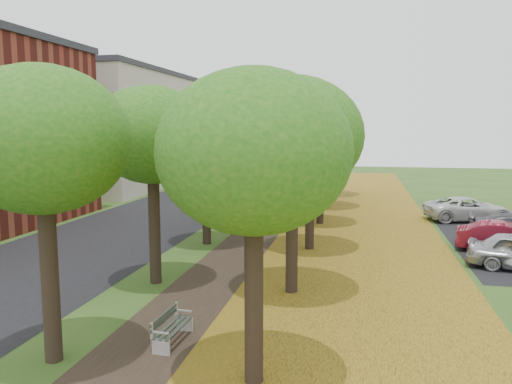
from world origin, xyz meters
The scene contains 10 objects.
ground centered at (0.00, 0.00, 0.00)m, with size 120.00×120.00×0.00m, color #2D4C19.
street_asphalt centered at (-7.50, 15.00, 0.00)m, with size 8.00×70.00×0.01m, color black.
footpath centered at (0.00, 15.00, 0.00)m, with size 3.20×70.00×0.01m, color black.
leaf_verge centered at (5.00, 15.00, 0.01)m, with size 7.50×70.00×0.01m, color #AA841F.
tree_row_west centered at (-2.20, 15.00, 4.96)m, with size 4.25×34.25×6.79m.
tree_row_east centered at (2.60, 15.00, 4.96)m, with size 4.25×34.25×6.79m.
building_cream centered at (-17.00, 33.00, 5.21)m, with size 10.30×20.30×10.40m.
bench centered at (0.15, 1.49, 0.40)m, with size 0.55×1.64×0.77m.
car_red centered at (11.00, 13.02, 0.66)m, with size 1.40×4.00×1.32m, color maroon.
car_white centered at (11.00, 20.63, 0.69)m, with size 2.28×4.95×1.38m, color silver.
Camera 1 is at (4.71, -9.90, 5.45)m, focal length 35.00 mm.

